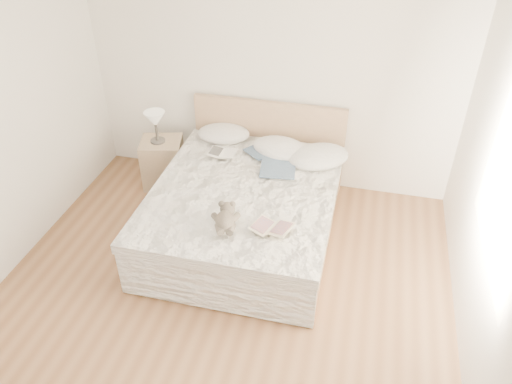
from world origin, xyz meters
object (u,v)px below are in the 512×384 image
Objects in this scene: photo_book at (223,153)px; bed at (246,208)px; nightstand at (163,163)px; childrens_book at (272,228)px; teddy_bear at (225,226)px; table_lamp at (155,121)px.

bed is at bearing -48.19° from photo_book.
nightstand is 2.02m from childrens_book.
childrens_book is 0.39m from teddy_bear.
photo_book is at bearing 144.00° from childrens_book.
teddy_bear is at bearing -70.06° from photo_book.
teddy_bear is at bearing -146.92° from childrens_book.
nightstand is at bearing 115.36° from teddy_bear.
bed reaches higher than photo_book.
childrens_book is (1.57, -1.25, -0.19)m from table_lamp.
nightstand is 1.82m from teddy_bear.
nightstand is 0.88m from photo_book.
teddy_bear is (1.19, -1.35, -0.17)m from table_lamp.
childrens_book is at bearing -0.77° from teddy_bear.
table_lamp reaches higher than photo_book.
table_lamp is 2.01m from childrens_book.
teddy_bear is (1.16, -1.36, 0.37)m from nightstand.
bed reaches higher than table_lamp.
bed is 0.66m from photo_book.
photo_book is 0.90× the size of childrens_book.
photo_book is at bearing 129.75° from bed.
photo_book is at bearing 92.72° from teddy_bear.
teddy_bear is at bearing -48.65° from table_lamp.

